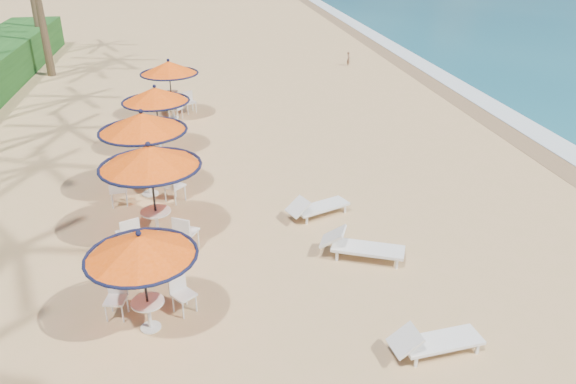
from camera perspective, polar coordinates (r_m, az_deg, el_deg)
name	(u,v)px	position (r m, az deg, el deg)	size (l,w,h in m)	color
ground	(384,311)	(12.12, 9.68, -11.87)	(160.00, 160.00, 0.00)	tan
foam_strip	(531,130)	(24.06, 23.45, 5.83)	(1.20, 140.00, 0.04)	white
wetsand_band	(510,131)	(23.59, 21.60, 5.79)	(1.40, 140.00, 0.02)	olive
station_0	(141,254)	(10.94, -14.66, -6.11)	(2.14, 2.14, 2.23)	black
station_1	(150,167)	(13.95, -13.81, 2.50)	(2.51, 2.51, 2.62)	black
station_2	(143,133)	(16.51, -14.50, 5.80)	(2.52, 2.52, 2.63)	black
station_3	(155,100)	(19.92, -13.35, 9.04)	(2.31, 2.36, 2.41)	black
station_4	(171,75)	(23.58, -11.84, 11.60)	(2.35, 2.35, 2.45)	black
lounger_near	(433,341)	(11.11, 14.51, -14.44)	(1.84, 0.75, 0.64)	white
lounger_mid	(359,246)	(13.59, 7.26, -5.44)	(2.09, 1.37, 0.72)	white
lounger_far	(316,207)	(15.36, 2.86, -1.50)	(1.89, 1.20, 0.65)	white
person	(349,58)	(32.75, 6.17, 13.36)	(0.30, 0.20, 0.82)	brown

